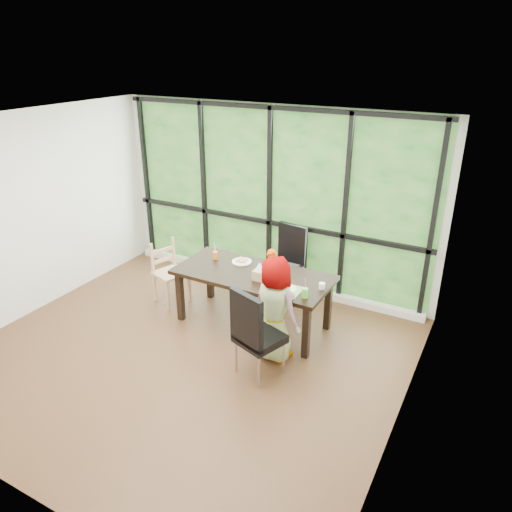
% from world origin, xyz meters
% --- Properties ---
extents(ground, '(5.00, 5.00, 0.00)m').
position_xyz_m(ground, '(0.00, 0.00, 0.00)').
color(ground, black).
rests_on(ground, ground).
extents(back_wall, '(5.00, 0.00, 5.00)m').
position_xyz_m(back_wall, '(0.00, 2.25, 1.35)').
color(back_wall, silver).
rests_on(back_wall, ground).
extents(foliage_backdrop, '(4.80, 0.02, 2.65)m').
position_xyz_m(foliage_backdrop, '(0.00, 2.23, 1.35)').
color(foliage_backdrop, '#1A4C1A').
rests_on(foliage_backdrop, back_wall).
extents(window_mullions, '(4.80, 0.06, 2.65)m').
position_xyz_m(window_mullions, '(0.00, 2.19, 1.35)').
color(window_mullions, black).
rests_on(window_mullions, back_wall).
extents(window_sill, '(4.80, 0.12, 0.10)m').
position_xyz_m(window_sill, '(0.00, 2.15, 0.05)').
color(window_sill, silver).
rests_on(window_sill, ground).
extents(dining_table, '(2.10, 1.12, 0.75)m').
position_xyz_m(dining_table, '(0.37, 1.00, 0.38)').
color(dining_table, black).
rests_on(dining_table, ground).
extents(chair_window_leather, '(0.52, 0.52, 1.08)m').
position_xyz_m(chair_window_leather, '(0.42, 1.88, 0.54)').
color(chair_window_leather, black).
rests_on(chair_window_leather, ground).
extents(chair_interior_leather, '(0.59, 0.59, 1.08)m').
position_xyz_m(chair_interior_leather, '(0.95, 0.12, 0.54)').
color(chair_interior_leather, black).
rests_on(chair_interior_leather, ground).
extents(chair_end_beech, '(0.51, 0.53, 0.90)m').
position_xyz_m(chair_end_beech, '(-0.95, 0.99, 0.45)').
color(chair_end_beech, tan).
rests_on(chair_end_beech, ground).
extents(child_toddler, '(0.36, 0.28, 0.86)m').
position_xyz_m(child_toddler, '(0.37, 1.56, 0.43)').
color(child_toddler, '#D84106').
rests_on(child_toddler, ground).
extents(child_older, '(0.71, 0.56, 1.29)m').
position_xyz_m(child_older, '(0.97, 0.49, 0.64)').
color(child_older, slate).
rests_on(child_older, ground).
extents(placemat, '(0.45, 0.33, 0.01)m').
position_xyz_m(placemat, '(0.90, 0.78, 0.75)').
color(placemat, tan).
rests_on(placemat, dining_table).
extents(plate_far, '(0.27, 0.27, 0.02)m').
position_xyz_m(plate_far, '(0.08, 1.23, 0.76)').
color(plate_far, white).
rests_on(plate_far, dining_table).
extents(plate_near, '(0.22, 0.22, 0.01)m').
position_xyz_m(plate_near, '(0.96, 0.80, 0.76)').
color(plate_near, white).
rests_on(plate_near, dining_table).
extents(orange_cup, '(0.07, 0.07, 0.11)m').
position_xyz_m(orange_cup, '(-0.29, 1.15, 0.80)').
color(orange_cup, orange).
rests_on(orange_cup, dining_table).
extents(green_cup, '(0.07, 0.07, 0.12)m').
position_xyz_m(green_cup, '(1.21, 0.72, 0.81)').
color(green_cup, '#60DD3D').
rests_on(green_cup, dining_table).
extents(white_mug, '(0.07, 0.07, 0.08)m').
position_xyz_m(white_mug, '(1.31, 1.02, 0.79)').
color(white_mug, white).
rests_on(white_mug, dining_table).
extents(tissue_box, '(0.14, 0.14, 0.12)m').
position_xyz_m(tissue_box, '(0.53, 0.89, 0.81)').
color(tissue_box, tan).
rests_on(tissue_box, dining_table).
extents(crepe_rolls_far, '(0.15, 0.12, 0.04)m').
position_xyz_m(crepe_rolls_far, '(0.08, 1.23, 0.78)').
color(crepe_rolls_far, tan).
rests_on(crepe_rolls_far, plate_far).
extents(crepe_rolls_near, '(0.05, 0.12, 0.04)m').
position_xyz_m(crepe_rolls_near, '(0.96, 0.80, 0.78)').
color(crepe_rolls_near, tan).
rests_on(crepe_rolls_near, plate_near).
extents(straw_white, '(0.01, 0.04, 0.20)m').
position_xyz_m(straw_white, '(-0.29, 1.15, 0.90)').
color(straw_white, white).
rests_on(straw_white, orange_cup).
extents(straw_pink, '(0.01, 0.04, 0.20)m').
position_xyz_m(straw_pink, '(1.21, 0.72, 0.91)').
color(straw_pink, pink).
rests_on(straw_pink, green_cup).
extents(tissue, '(0.12, 0.12, 0.11)m').
position_xyz_m(tissue, '(0.53, 0.89, 0.93)').
color(tissue, white).
rests_on(tissue, tissue_box).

